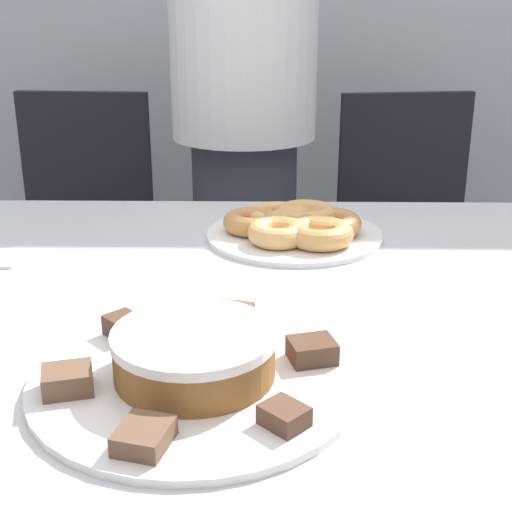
{
  "coord_description": "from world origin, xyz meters",
  "views": [
    {
      "loc": [
        0.01,
        -0.99,
        1.15
      ],
      "look_at": [
        -0.0,
        0.0,
        0.78
      ],
      "focal_mm": 50.0,
      "sensor_mm": 36.0,
      "label": 1
    }
  ],
  "objects": [
    {
      "name": "table",
      "position": [
        0.0,
        0.0,
        0.65
      ],
      "size": [
        1.56,
        1.01,
        0.72
      ],
      "color": "silver",
      "rests_on": "ground_plane"
    },
    {
      "name": "lamington_0",
      "position": [
        -0.21,
        -0.3,
        0.75
      ],
      "size": [
        0.07,
        0.06,
        0.03
      ],
      "rotation": [
        0.0,
        0.0,
        3.41
      ],
      "color": "brown",
      "rests_on": "plate_cake"
    },
    {
      "name": "lamington_4",
      "position": [
        -0.03,
        -0.12,
        0.75
      ],
      "size": [
        0.06,
        0.07,
        0.02
      ],
      "rotation": [
        0.0,
        0.0,
        7.6
      ],
      "color": "brown",
      "rests_on": "plate_cake"
    },
    {
      "name": "plate_donuts",
      "position": [
        0.06,
        0.27,
        0.73
      ],
      "size": [
        0.33,
        0.33,
        0.01
      ],
      "color": "white",
      "rests_on": "table"
    },
    {
      "name": "lamington_1",
      "position": [
        -0.11,
        -0.4,
        0.74
      ],
      "size": [
        0.06,
        0.07,
        0.02
      ],
      "rotation": [
        0.0,
        0.0,
        4.46
      ],
      "color": "brown",
      "rests_on": "plate_cake"
    },
    {
      "name": "donut_4",
      "position": [
        0.13,
        0.26,
        0.75
      ],
      "size": [
        0.12,
        0.12,
        0.04
      ],
      "color": "#C68447",
      "rests_on": "plate_donuts"
    },
    {
      "name": "donut_3",
      "position": [
        0.11,
        0.2,
        0.75
      ],
      "size": [
        0.12,
        0.12,
        0.04
      ],
      "color": "tan",
      "rests_on": "plate_donuts"
    },
    {
      "name": "lamington_5",
      "position": [
        -0.17,
        -0.16,
        0.75
      ],
      "size": [
        0.06,
        0.06,
        0.03
      ],
      "rotation": [
        0.0,
        0.0,
        8.64
      ],
      "color": "#513828",
      "rests_on": "plate_cake"
    },
    {
      "name": "person_standing",
      "position": [
        -0.05,
        0.89,
        0.85
      ],
      "size": [
        0.38,
        0.38,
        1.63
      ],
      "color": "#383842",
      "rests_on": "ground_plane"
    },
    {
      "name": "lamington_2",
      "position": [
        0.03,
        -0.36,
        0.75
      ],
      "size": [
        0.06,
        0.06,
        0.02
      ],
      "rotation": [
        0.0,
        0.0,
        5.5
      ],
      "color": "brown",
      "rests_on": "plate_cake"
    },
    {
      "name": "plate_cake",
      "position": [
        -0.07,
        -0.26,
        0.73
      ],
      "size": [
        0.38,
        0.38,
        0.01
      ],
      "color": "white",
      "rests_on": "table"
    },
    {
      "name": "office_chair_right",
      "position": [
        0.44,
        0.99,
        0.41
      ],
      "size": [
        0.5,
        0.5,
        0.88
      ],
      "rotation": [
        0.0,
        0.0,
        0.15
      ],
      "color": "black",
      "rests_on": "ground_plane"
    },
    {
      "name": "office_chair_left",
      "position": [
        -0.55,
        0.99,
        0.41
      ],
      "size": [
        0.47,
        0.47,
        0.88
      ],
      "rotation": [
        0.0,
        0.0,
        -0.07
      ],
      "color": "black",
      "rests_on": "ground_plane"
    },
    {
      "name": "donut_6",
      "position": [
        0.03,
        0.31,
        0.75
      ],
      "size": [
        0.12,
        0.12,
        0.03
      ],
      "color": "#E5AD66",
      "rests_on": "plate_donuts"
    },
    {
      "name": "donut_0",
      "position": [
        0.06,
        0.27,
        0.75
      ],
      "size": [
        0.11,
        0.11,
        0.04
      ],
      "color": "tan",
      "rests_on": "plate_donuts"
    },
    {
      "name": "frosted_cake",
      "position": [
        -0.07,
        -0.26,
        0.76
      ],
      "size": [
        0.19,
        0.19,
        0.06
      ],
      "color": "brown",
      "rests_on": "plate_cake"
    },
    {
      "name": "donut_1",
      "position": [
        -0.02,
        0.27,
        0.75
      ],
      "size": [
        0.11,
        0.11,
        0.04
      ],
      "color": "#C68447",
      "rests_on": "plate_donuts"
    },
    {
      "name": "donut_2",
      "position": [
        0.03,
        0.21,
        0.75
      ],
      "size": [
        0.11,
        0.11,
        0.04
      ],
      "color": "#E5AD66",
      "rests_on": "plate_donuts"
    },
    {
      "name": "donut_5",
      "position": [
        0.09,
        0.31,
        0.75
      ],
      "size": [
        0.12,
        0.12,
        0.04
      ],
      "color": "tan",
      "rests_on": "plate_donuts"
    },
    {
      "name": "lamington_3",
      "position": [
        0.07,
        -0.22,
        0.75
      ],
      "size": [
        0.06,
        0.06,
        0.03
      ],
      "rotation": [
        0.0,
        0.0,
        6.55
      ],
      "color": "#513828",
      "rests_on": "plate_cake"
    }
  ]
}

